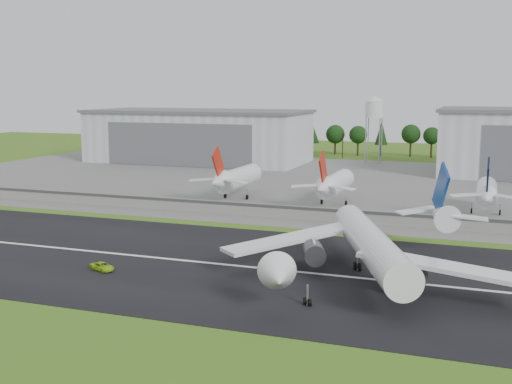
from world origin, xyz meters
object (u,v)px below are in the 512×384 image
at_px(ground_vehicle, 102,266).
at_px(parked_jet_navy, 487,193).
at_px(main_airliner, 370,252).
at_px(parked_jet_red_b, 333,184).
at_px(parked_jet_red_a, 234,179).

distance_m(ground_vehicle, parked_jet_navy, 101.14).
bearing_deg(ground_vehicle, main_airliner, -55.94).
distance_m(main_airliner, parked_jet_navy, 69.43).
xyz_separation_m(ground_vehicle, parked_jet_red_b, (24.30, 77.59, 5.35)).
distance_m(main_airliner, ground_vehicle, 47.67).
bearing_deg(parked_jet_navy, ground_vehicle, -129.84).
relative_size(ground_vehicle, parked_jet_red_a, 0.16).
height_order(main_airliner, parked_jet_red_a, main_airliner).
bearing_deg(ground_vehicle, parked_jet_red_b, 3.75).
xyz_separation_m(parked_jet_red_a, parked_jet_red_b, (29.66, -0.03, -0.20)).
xyz_separation_m(main_airliner, parked_jet_red_a, (-51.65, 66.99, 1.46)).
relative_size(parked_jet_red_b, parked_jet_navy, 1.00).
height_order(parked_jet_red_b, parked_jet_navy, parked_jet_red_b).
relative_size(ground_vehicle, parked_jet_red_b, 0.16).
xyz_separation_m(parked_jet_red_a, parked_jet_navy, (70.08, -0.06, -0.40)).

